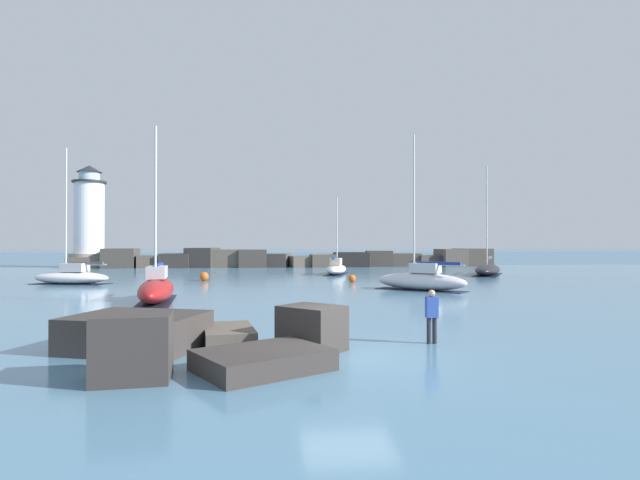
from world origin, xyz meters
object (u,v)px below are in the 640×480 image
(sailboat_moored_4, at_px, (488,269))
(sailboat_moored_1, at_px, (156,288))
(sailboat_moored_0, at_px, (72,276))
(sailboat_moored_3, at_px, (421,280))
(mooring_buoy_far_side, at_px, (204,276))
(person_on_rocks, at_px, (432,314))
(lighthouse, at_px, (89,223))
(sailboat_moored_2, at_px, (336,268))
(mooring_buoy_orange_near, at_px, (352,278))

(sailboat_moored_4, bearing_deg, sailboat_moored_1, -144.59)
(sailboat_moored_0, distance_m, sailboat_moored_3, 26.01)
(mooring_buoy_far_side, height_order, person_on_rocks, person_on_rocks)
(sailboat_moored_4, xyz_separation_m, mooring_buoy_far_side, (-26.71, -4.68, -0.18))
(lighthouse, xyz_separation_m, mooring_buoy_far_side, (17.66, -25.96, -5.37))
(lighthouse, distance_m, sailboat_moored_0, 29.71)
(sailboat_moored_1, bearing_deg, sailboat_moored_2, 59.98)
(sailboat_moored_2, bearing_deg, sailboat_moored_1, -120.02)
(sailboat_moored_3, distance_m, person_on_rocks, 17.88)
(sailboat_moored_2, bearing_deg, mooring_buoy_far_side, -148.34)
(sailboat_moored_0, height_order, sailboat_moored_1, sailboat_moored_0)
(sailboat_moored_3, bearing_deg, lighthouse, 132.35)
(sailboat_moored_3, bearing_deg, sailboat_moored_2, 99.81)
(sailboat_moored_4, height_order, mooring_buoy_far_side, sailboat_moored_4)
(sailboat_moored_2, distance_m, person_on_rocks, 34.72)
(sailboat_moored_0, distance_m, sailboat_moored_1, 15.46)
(sailboat_moored_4, height_order, mooring_buoy_orange_near, sailboat_moored_4)
(mooring_buoy_orange_near, bearing_deg, sailboat_moored_0, 178.71)
(sailboat_moored_2, xyz_separation_m, mooring_buoy_far_side, (-12.14, -7.49, -0.22))
(sailboat_moored_1, distance_m, sailboat_moored_3, 16.65)
(mooring_buoy_far_side, bearing_deg, sailboat_moored_1, -92.95)
(lighthouse, distance_m, sailboat_moored_3, 49.00)
(mooring_buoy_orange_near, distance_m, mooring_buoy_far_side, 12.19)
(sailboat_moored_1, bearing_deg, mooring_buoy_orange_near, 43.94)
(mooring_buoy_far_side, bearing_deg, sailboat_moored_3, -33.56)
(sailboat_moored_0, height_order, mooring_buoy_orange_near, sailboat_moored_0)
(mooring_buoy_far_side, bearing_deg, sailboat_moored_0, -167.23)
(sailboat_moored_2, height_order, sailboat_moored_4, sailboat_moored_4)
(sailboat_moored_1, xyz_separation_m, sailboat_moored_2, (12.91, 22.34, -0.12))
(sailboat_moored_2, relative_size, sailboat_moored_3, 0.75)
(lighthouse, relative_size, person_on_rocks, 8.09)
(sailboat_moored_3, distance_m, mooring_buoy_far_side, 18.22)
(sailboat_moored_2, xyz_separation_m, sailboat_moored_4, (14.57, -2.81, -0.04))
(lighthouse, bearing_deg, mooring_buoy_orange_near, -44.08)
(mooring_buoy_far_side, distance_m, person_on_rocks, 28.93)
(sailboat_moored_4, bearing_deg, sailboat_moored_0, -169.30)
(sailboat_moored_2, distance_m, sailboat_moored_4, 14.84)
(sailboat_moored_0, bearing_deg, sailboat_moored_2, 23.96)
(mooring_buoy_orange_near, relative_size, mooring_buoy_far_side, 0.85)
(sailboat_moored_4, distance_m, mooring_buoy_far_side, 27.12)
(sailboat_moored_2, bearing_deg, sailboat_moored_0, -156.04)
(sailboat_moored_3, xyz_separation_m, person_on_rocks, (-5.24, -17.09, 0.22))
(sailboat_moored_3, distance_m, sailboat_moored_4, 18.72)
(sailboat_moored_0, bearing_deg, mooring_buoy_orange_near, -1.29)
(sailboat_moored_1, xyz_separation_m, mooring_buoy_orange_near, (12.65, 12.19, -0.41))
(mooring_buoy_far_side, bearing_deg, lighthouse, 124.23)
(sailboat_moored_0, distance_m, sailboat_moored_4, 36.96)
(sailboat_moored_1, height_order, sailboat_moored_2, sailboat_moored_1)
(sailboat_moored_0, xyz_separation_m, person_on_rocks, (19.54, -24.98, 0.31))
(lighthouse, bearing_deg, mooring_buoy_far_side, -55.77)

